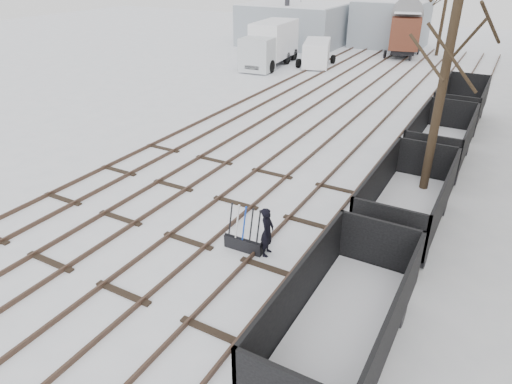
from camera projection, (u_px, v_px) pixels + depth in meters
ground at (188, 242)px, 15.01m from camera, size 120.00×120.00×0.00m
tracks at (335, 122)px, 25.58m from camera, size 13.90×52.00×0.16m
shed_left at (294, 24)px, 47.62m from camera, size 10.00×8.00×4.10m
shed_right at (390, 24)px, 46.73m from camera, size 7.00×6.00×4.50m
ground_frame at (245, 241)px, 14.52m from camera, size 1.31×0.45×1.49m
worker at (267, 232)px, 14.03m from camera, size 0.48×0.65×1.63m
freight_wagon_a at (341, 330)px, 10.27m from camera, size 2.24×5.61×2.29m
freight_wagon_b at (406, 208)px, 15.24m from camera, size 2.24×5.61×2.29m
freight_wagon_c at (440, 146)px, 20.20m from camera, size 2.24×5.61×2.29m
freight_wagon_d at (460, 109)px, 25.16m from camera, size 2.24×5.61×2.29m
box_van_wagon at (405, 30)px, 41.83m from camera, size 3.87×5.74×4.01m
lorry at (270, 44)px, 38.45m from camera, size 3.05×7.94×3.52m
panel_van at (317, 53)px, 38.74m from camera, size 3.43×5.13×2.08m
crane at (288, 23)px, 45.27m from camera, size 2.08×5.65×9.59m
tree_near at (439, 102)px, 15.06m from camera, size 0.30×0.30×8.16m
tree_far_left at (427, 15)px, 46.01m from camera, size 0.30×0.30×6.24m
tree_far_right at (444, 12)px, 41.54m from camera, size 0.30×0.30×7.64m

